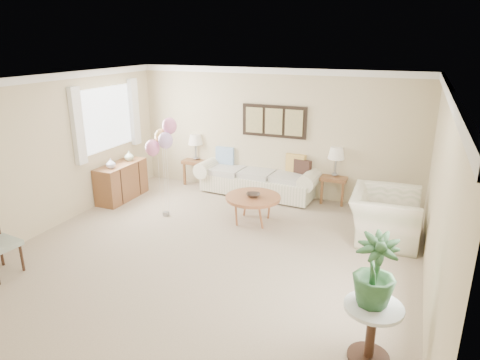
{
  "coord_description": "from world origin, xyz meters",
  "views": [
    {
      "loc": [
        2.63,
        -5.23,
        3.14
      ],
      "look_at": [
        0.23,
        0.6,
        1.05
      ],
      "focal_mm": 32.0,
      "sensor_mm": 36.0,
      "label": 1
    }
  ],
  "objects_px": {
    "coffee_table": "(253,198)",
    "balloon_cluster": "(162,138)",
    "sofa": "(260,176)",
    "armchair": "(385,216)"
  },
  "relations": [
    {
      "from": "coffee_table",
      "to": "balloon_cluster",
      "type": "height_order",
      "value": "balloon_cluster"
    },
    {
      "from": "sofa",
      "to": "armchair",
      "type": "relative_size",
      "value": 2.18
    },
    {
      "from": "armchair",
      "to": "balloon_cluster",
      "type": "relative_size",
      "value": 0.67
    },
    {
      "from": "sofa",
      "to": "balloon_cluster",
      "type": "xyz_separation_m",
      "value": [
        -1.2,
        -1.84,
        1.09
      ]
    },
    {
      "from": "balloon_cluster",
      "to": "sofa",
      "type": "bearing_deg",
      "value": 56.92
    },
    {
      "from": "armchair",
      "to": "balloon_cluster",
      "type": "height_order",
      "value": "balloon_cluster"
    },
    {
      "from": "coffee_table",
      "to": "armchair",
      "type": "relative_size",
      "value": 0.8
    },
    {
      "from": "sofa",
      "to": "coffee_table",
      "type": "xyz_separation_m",
      "value": [
        0.4,
        -1.51,
        0.08
      ]
    },
    {
      "from": "coffee_table",
      "to": "balloon_cluster",
      "type": "xyz_separation_m",
      "value": [
        -1.6,
        -0.32,
        1.01
      ]
    },
    {
      "from": "coffee_table",
      "to": "sofa",
      "type": "bearing_deg",
      "value": 104.96
    }
  ]
}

